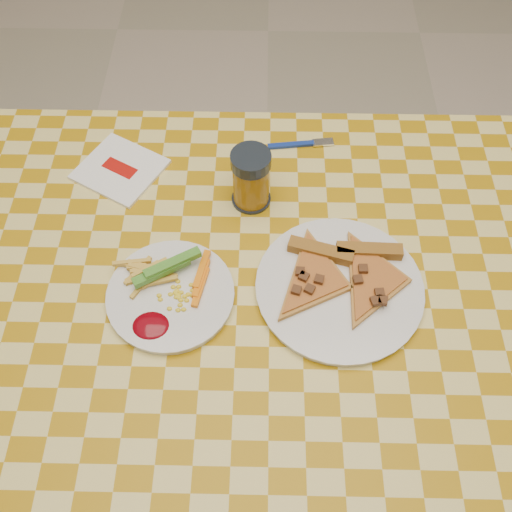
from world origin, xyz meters
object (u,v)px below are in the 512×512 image
(plate_left, at_px, (171,296))
(drink_glass, at_px, (251,179))
(table, at_px, (268,326))
(plate_right, at_px, (339,289))

(plate_left, bearing_deg, drink_glass, 58.79)
(plate_left, height_order, drink_glass, drink_glass)
(table, relative_size, drink_glass, 11.29)
(table, relative_size, plate_right, 4.85)
(table, distance_m, drink_glass, 0.25)
(plate_left, relative_size, plate_right, 0.76)
(plate_right, bearing_deg, table, -164.83)
(table, xyz_separation_m, drink_glass, (-0.03, 0.22, 0.13))
(plate_right, relative_size, drink_glass, 2.33)
(plate_left, height_order, plate_right, same)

